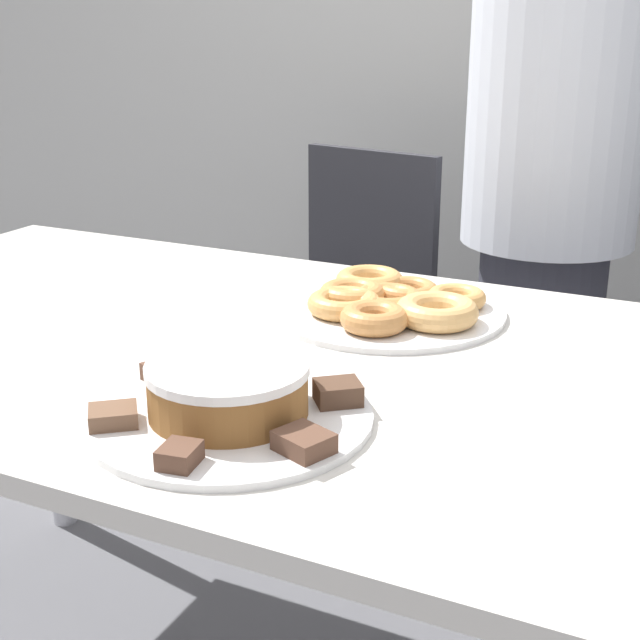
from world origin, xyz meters
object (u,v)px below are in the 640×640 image
object	(u,v)px
person_standing	(547,220)
plate_donuts	(387,310)
plate_cake	(229,417)
office_chair_left	(339,336)
frosted_cake	(228,388)

from	to	relation	value
person_standing	plate_donuts	world-z (taller)	person_standing
plate_cake	office_chair_left	bearing A→B (deg)	108.11
person_standing	frosted_cake	size ratio (longest dim) A/B	7.60
plate_cake	frosted_cake	xyz separation A→B (m)	(-0.00, 0.00, 0.04)
office_chair_left	frosted_cake	distance (m)	1.27
plate_cake	frosted_cake	bearing A→B (deg)	180.00
office_chair_left	plate_donuts	world-z (taller)	office_chair_left
office_chair_left	plate_donuts	xyz separation A→B (m)	(0.40, -0.68, 0.33)
plate_donuts	frosted_cake	world-z (taller)	frosted_cake
office_chair_left	plate_donuts	size ratio (longest dim) A/B	2.28
person_standing	plate_cake	distance (m)	1.15
plate_cake	plate_donuts	bearing A→B (deg)	87.27
frosted_cake	plate_cake	bearing A→B (deg)	0.00
office_chair_left	person_standing	bearing A→B (deg)	9.86
plate_cake	plate_donuts	distance (m)	0.47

